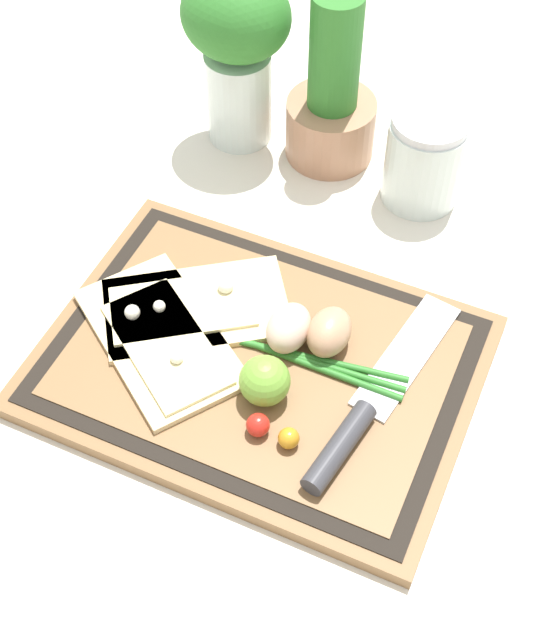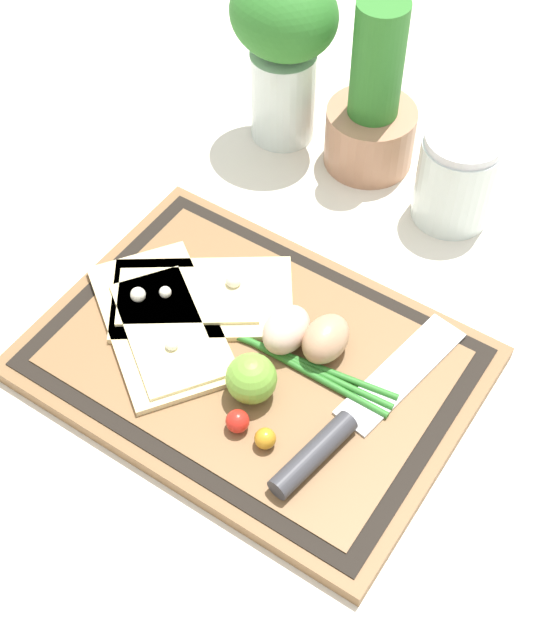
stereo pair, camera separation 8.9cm
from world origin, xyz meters
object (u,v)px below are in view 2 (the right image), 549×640
at_px(lime, 251,379).
at_px(cherry_tomato_yellow, 265,438).
at_px(herb_pot, 372,111).
at_px(herb_glass, 283,42).
at_px(pizza_slice_far, 199,297).
at_px(cherry_tomato_red, 238,421).
at_px(pizza_slice_near, 162,324).
at_px(sauce_jar, 456,182).
at_px(egg_pink, 286,330).
at_px(knife, 340,430).
at_px(egg_brown, 326,339).

bearing_deg(lime, cherry_tomato_yellow, -43.27).
bearing_deg(herb_pot, herb_glass, -172.89).
height_order(lime, herb_pot, herb_pot).
distance_m(pizza_slice_far, cherry_tomato_yellow, 0.19).
bearing_deg(cherry_tomato_red, pizza_slice_near, 157.47).
xyz_separation_m(cherry_tomato_yellow, sauce_jar, (0.00, 0.38, 0.02)).
distance_m(pizza_slice_near, egg_pink, 0.13).
relative_size(cherry_tomato_yellow, sauce_jar, 0.18).
bearing_deg(sauce_jar, egg_pink, -100.04).
xyz_separation_m(pizza_slice_far, sauce_jar, (0.15, 0.28, 0.03)).
bearing_deg(cherry_tomato_red, herb_glass, 117.73).
xyz_separation_m(knife, lime, (-0.09, -0.01, 0.02)).
distance_m(pizza_slice_far, lime, 0.13).
distance_m(egg_brown, cherry_tomato_red, 0.12).
height_order(pizza_slice_far, egg_pink, egg_pink).
bearing_deg(egg_pink, herb_pot, 104.30).
distance_m(pizza_slice_far, egg_brown, 0.15).
distance_m(knife, herb_pot, 0.41).
bearing_deg(cherry_tomato_red, pizza_slice_far, 139.39).
bearing_deg(herb_pot, lime, -77.48).
xyz_separation_m(pizza_slice_near, herb_pot, (0.04, 0.36, 0.05)).
xyz_separation_m(pizza_slice_far, herb_glass, (-0.09, 0.29, 0.11)).
bearing_deg(sauce_jar, cherry_tomato_red, -94.80).
distance_m(pizza_slice_near, egg_brown, 0.17).
distance_m(pizza_slice_near, knife, 0.22).
relative_size(herb_pot, sauce_jar, 1.89).
bearing_deg(knife, lime, -175.59).
bearing_deg(sauce_jar, pizza_slice_far, -118.92).
distance_m(cherry_tomato_red, herb_glass, 0.46).
xyz_separation_m(egg_pink, herb_pot, (-0.08, 0.30, 0.03)).
relative_size(egg_pink, lime, 1.17).
bearing_deg(egg_brown, lime, -112.13).
xyz_separation_m(pizza_slice_near, cherry_tomato_yellow, (0.16, -0.06, 0.01)).
bearing_deg(egg_pink, cherry_tomato_yellow, -66.32).
bearing_deg(sauce_jar, herb_pot, 167.82).
height_order(lime, cherry_tomato_yellow, lime).
bearing_deg(egg_pink, pizza_slice_near, -155.35).
distance_m(egg_pink, herb_pot, 0.31).
bearing_deg(lime, herb_pot, 102.52).
bearing_deg(egg_brown, knife, -50.16).
bearing_deg(cherry_tomato_red, egg_brown, 79.63).
bearing_deg(herb_pot, egg_brown, -68.30).
bearing_deg(herb_glass, pizza_slice_near, -77.55).
height_order(knife, herb_glass, herb_glass).
xyz_separation_m(cherry_tomato_yellow, herb_glass, (-0.24, 0.40, 0.10)).
distance_m(knife, herb_glass, 0.47).
bearing_deg(egg_brown, sauce_jar, 87.79).
relative_size(egg_pink, cherry_tomato_yellow, 2.84).
bearing_deg(cherry_tomato_yellow, pizza_slice_far, 145.56).
bearing_deg(herb_pot, sauce_jar, -12.18).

